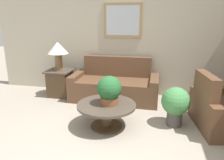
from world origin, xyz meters
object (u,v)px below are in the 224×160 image
(couch_main, at_px, (115,86))
(side_table, at_px, (60,83))
(coffee_table, at_px, (107,110))
(potted_plant_on_table, at_px, (109,90))
(potted_plant_floor, at_px, (175,104))
(table_lamp, at_px, (58,50))

(couch_main, relative_size, side_table, 3.10)
(coffee_table, relative_size, potted_plant_on_table, 2.06)
(coffee_table, bearing_deg, potted_plant_floor, 14.69)
(table_lamp, xyz_separation_m, potted_plant_on_table, (1.48, -1.29, -0.42))
(couch_main, xyz_separation_m, side_table, (-1.31, -0.03, 0.01))
(couch_main, xyz_separation_m, potted_plant_on_table, (0.17, -1.32, 0.36))
(couch_main, height_order, coffee_table, couch_main)
(couch_main, bearing_deg, potted_plant_floor, -39.46)
(table_lamp, height_order, potted_plant_floor, table_lamp)
(coffee_table, relative_size, potted_plant_floor, 1.44)
(coffee_table, xyz_separation_m, side_table, (-1.44, 1.30, 0.01))
(side_table, height_order, table_lamp, table_lamp)
(coffee_table, height_order, potted_plant_floor, potted_plant_floor)
(coffee_table, bearing_deg, potted_plant_on_table, 12.99)
(potted_plant_on_table, bearing_deg, table_lamp, 139.08)
(coffee_table, relative_size, table_lamp, 1.51)
(table_lamp, bearing_deg, potted_plant_on_table, -40.92)
(side_table, distance_m, potted_plant_floor, 2.76)
(couch_main, distance_m, side_table, 1.32)
(side_table, height_order, potted_plant_floor, potted_plant_floor)
(table_lamp, relative_size, potted_plant_on_table, 1.36)
(potted_plant_floor, bearing_deg, coffee_table, -165.31)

